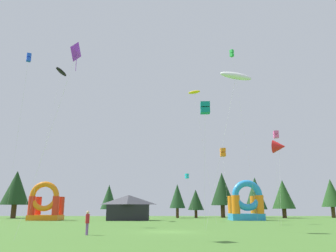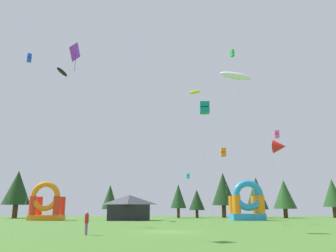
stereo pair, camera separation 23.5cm
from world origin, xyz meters
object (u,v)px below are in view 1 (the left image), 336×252
at_px(kite_yellow_parafoil, 194,93).
at_px(inflatable_red_slide, 246,206).
at_px(kite_purple_diamond, 78,54).
at_px(person_midfield, 87,221).
at_px(kite_blue_box, 29,59).
at_px(kite_orange_box, 223,152).
at_px(kite_cyan_box, 187,176).
at_px(kite_teal_box, 205,108).
at_px(festival_tent, 128,208).
at_px(inflatable_orange_dome, 45,206).
at_px(kite_pink_box, 276,135).
at_px(kite_black_parafoil, 61,72).
at_px(kite_green_box, 232,54).
at_px(kite_white_parafoil, 236,76).
at_px(kite_red_delta, 279,147).

relative_size(kite_yellow_parafoil, inflatable_red_slide, 2.89).
height_order(kite_purple_diamond, person_midfield, kite_purple_diamond).
bearing_deg(kite_blue_box, kite_orange_box, 7.98).
relative_size(kite_cyan_box, kite_teal_box, 0.64).
xyz_separation_m(kite_purple_diamond, festival_tent, (0.65, 34.01, -11.67)).
relative_size(kite_orange_box, inflatable_orange_dome, 1.53).
bearing_deg(kite_pink_box, inflatable_orange_dome, 162.85).
relative_size(kite_yellow_parafoil, kite_blue_box, 0.88).
xyz_separation_m(kite_purple_diamond, person_midfield, (0.87, 2.70, -12.68)).
bearing_deg(kite_purple_diamond, kite_black_parafoil, 109.95).
relative_size(kite_pink_box, kite_blue_box, 0.59).
distance_m(kite_teal_box, festival_tent, 30.65).
height_order(kite_black_parafoil, kite_purple_diamond, kite_black_parafoil).
bearing_deg(inflatable_orange_dome, kite_blue_box, -82.42).
bearing_deg(kite_green_box, kite_blue_box, -161.81).
xyz_separation_m(inflatable_red_slide, inflatable_orange_dome, (-34.03, -0.19, -0.03)).
height_order(kite_teal_box, festival_tent, kite_teal_box).
relative_size(kite_cyan_box, festival_tent, 1.12).
distance_m(kite_orange_box, festival_tent, 20.74).
xyz_separation_m(kite_yellow_parafoil, kite_white_parafoil, (3.08, -15.15, -3.45)).
height_order(kite_orange_box, person_midfield, kite_orange_box).
height_order(kite_blue_box, kite_white_parafoil, kite_blue_box).
distance_m(kite_purple_diamond, person_midfield, 12.99).
bearing_deg(person_midfield, festival_tent, 140.54).
xyz_separation_m(kite_red_delta, kite_teal_box, (-11.10, -12.70, 1.45)).
bearing_deg(kite_purple_diamond, person_midfield, 72.22).
bearing_deg(kite_pink_box, kite_orange_box, -159.68).
bearing_deg(kite_white_parafoil, person_midfield, -155.54).
height_order(kite_cyan_box, festival_tent, kite_cyan_box).
relative_size(kite_red_delta, kite_pink_box, 0.84).
distance_m(kite_purple_diamond, inflatable_orange_dome, 38.82).
xyz_separation_m(kite_blue_box, inflatable_red_slide, (31.66, 18.05, -18.65)).
height_order(person_midfield, festival_tent, festival_tent).
height_order(kite_red_delta, person_midfield, kite_red_delta).
distance_m(kite_teal_box, inflatable_red_slide, 31.25).
bearing_deg(kite_green_box, person_midfield, -125.46).
bearing_deg(kite_red_delta, kite_black_parafoil, 155.79).
bearing_deg(kite_black_parafoil, kite_white_parafoil, -43.98).
bearing_deg(kite_black_parafoil, inflatable_orange_dome, -175.46).
height_order(kite_teal_box, kite_white_parafoil, kite_white_parafoil).
xyz_separation_m(kite_cyan_box, kite_purple_diamond, (-10.43, -32.67, 6.56)).
bearing_deg(kite_red_delta, inflatable_orange_dome, 156.42).
bearing_deg(inflatable_orange_dome, kite_pink_box, -17.15).
bearing_deg(festival_tent, kite_yellow_parafoil, -43.81).
distance_m(kite_cyan_box, festival_tent, 11.12).
height_order(kite_red_delta, inflatable_red_slide, kite_red_delta).
bearing_deg(kite_pink_box, kite_white_parafoil, -120.41).
xyz_separation_m(kite_pink_box, festival_tent, (-22.17, 10.60, -10.25)).
relative_size(kite_purple_diamond, inflatable_red_slide, 2.17).
distance_m(kite_blue_box, inflatable_orange_dome, 25.94).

